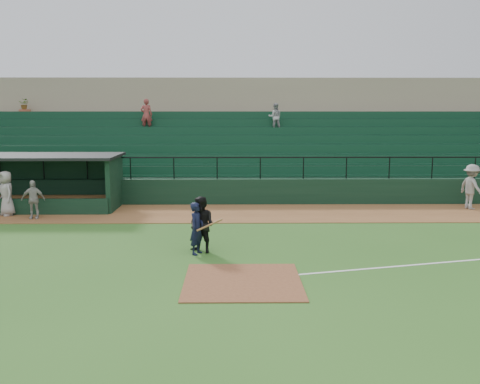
{
  "coord_description": "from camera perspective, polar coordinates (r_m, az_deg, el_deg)",
  "views": [
    {
      "loc": [
        -0.22,
        -13.93,
        4.37
      ],
      "look_at": [
        0.0,
        5.0,
        1.4
      ],
      "focal_mm": 39.27,
      "sensor_mm": 36.0,
      "label": 1
    }
  ],
  "objects": [
    {
      "name": "ground",
      "position": [
        14.6,
        0.23,
        -8.5
      ],
      "size": [
        90.0,
        90.0,
        0.0
      ],
      "primitive_type": "plane",
      "color": "#2D5C1D",
      "rests_on": "ground"
    },
    {
      "name": "warning_track",
      "position": [
        22.36,
        -0.09,
        -2.32
      ],
      "size": [
        40.0,
        4.0,
        0.03
      ],
      "primitive_type": "cube",
      "color": "brown",
      "rests_on": "ground"
    },
    {
      "name": "home_plate_dirt",
      "position": [
        13.65,
        0.29,
        -9.7
      ],
      "size": [
        3.0,
        3.0,
        0.03
      ],
      "primitive_type": "cube",
      "color": "brown",
      "rests_on": "ground"
    },
    {
      "name": "stadium_structure",
      "position": [
        30.46,
        -0.25,
        5.03
      ],
      "size": [
        38.0,
        13.08,
        6.4
      ],
      "color": "black",
      "rests_on": "ground"
    },
    {
      "name": "dugout",
      "position": [
        25.53,
        -22.58,
        1.4
      ],
      "size": [
        8.9,
        3.2,
        2.42
      ],
      "color": "black",
      "rests_on": "ground"
    },
    {
      "name": "batter_at_plate",
      "position": [
        16.05,
        -4.71,
        -3.95
      ],
      "size": [
        1.08,
        0.71,
        1.6
      ],
      "color": "black",
      "rests_on": "ground"
    },
    {
      "name": "umpire",
      "position": [
        16.21,
        -4.16,
        -3.57
      ],
      "size": [
        1.07,
        1.02,
        1.75
      ],
      "primitive_type": "imported",
      "rotation": [
        0.0,
        0.0,
        -0.6
      ],
      "color": "black",
      "rests_on": "ground"
    },
    {
      "name": "runner",
      "position": [
        25.26,
        23.85,
        0.52
      ],
      "size": [
        1.08,
        1.44,
        1.98
      ],
      "primitive_type": "imported",
      "rotation": [
        0.0,
        0.0,
        1.87
      ],
      "color": "gray",
      "rests_on": "warning_track"
    },
    {
      "name": "dugout_player_a",
      "position": [
        22.65,
        -21.56,
        -0.76
      ],
      "size": [
        0.95,
        0.49,
        1.56
      ],
      "primitive_type": "imported",
      "rotation": [
        0.0,
        0.0,
        0.12
      ],
      "color": "#A39E98",
      "rests_on": "warning_track"
    },
    {
      "name": "dugout_player_b",
      "position": [
        23.73,
        -24.02,
        -0.13
      ],
      "size": [
        1.05,
        1.07,
        1.86
      ],
      "primitive_type": "imported",
      "rotation": [
        0.0,
        0.0,
        -0.83
      ],
      "color": "#9F9A95",
      "rests_on": "warning_track"
    }
  ]
}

